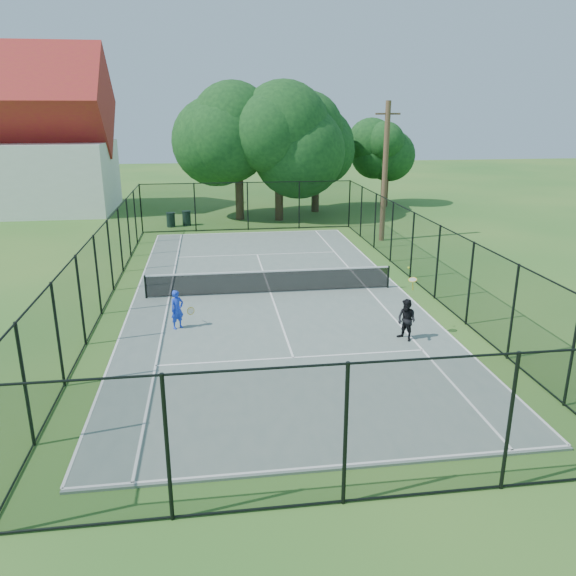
{
  "coord_description": "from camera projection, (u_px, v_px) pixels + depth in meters",
  "views": [
    {
      "loc": [
        -2.31,
        -21.85,
        7.29
      ],
      "look_at": [
        0.31,
        -3.0,
        1.2
      ],
      "focal_mm": 35.0,
      "sensor_mm": 36.0,
      "label": 1
    }
  ],
  "objects": [
    {
      "name": "ground",
      "position": [
        270.0,
        294.0,
        23.13
      ],
      "size": [
        120.0,
        120.0,
        0.0
      ],
      "primitive_type": "plane",
      "color": "#286221"
    },
    {
      "name": "tree_far_right",
      "position": [
        386.0,
        157.0,
        42.86
      ],
      "size": [
        4.58,
        4.58,
        6.05
      ],
      "color": "#332114",
      "rests_on": "ground"
    },
    {
      "name": "player_blue",
      "position": [
        177.0,
        309.0,
        19.19
      ],
      "size": [
        0.88,
        0.56,
        1.36
      ],
      "color": "blue",
      "rests_on": "tennis_court"
    },
    {
      "name": "tree_near_left",
      "position": [
        238.0,
        139.0,
        37.16
      ],
      "size": [
        6.7,
        6.7,
        8.74
      ],
      "color": "#332114",
      "rests_on": "ground"
    },
    {
      "name": "tennis_net",
      "position": [
        270.0,
        281.0,
        22.95
      ],
      "size": [
        10.08,
        0.08,
        0.95
      ],
      "color": "black",
      "rests_on": "tennis_court"
    },
    {
      "name": "player_black",
      "position": [
        406.0,
        320.0,
        18.19
      ],
      "size": [
        0.8,
        1.14,
        2.29
      ],
      "color": "black",
      "rests_on": "tennis_court"
    },
    {
      "name": "fence",
      "position": [
        270.0,
        259.0,
        22.67
      ],
      "size": [
        13.1,
        26.1,
        3.0
      ],
      "color": "black",
      "rests_on": "ground"
    },
    {
      "name": "trash_bin_left",
      "position": [
        171.0,
        220.0,
        36.19
      ],
      "size": [
        0.58,
        0.58,
        0.93
      ],
      "color": "black",
      "rests_on": "ground"
    },
    {
      "name": "tennis_court",
      "position": [
        270.0,
        293.0,
        23.12
      ],
      "size": [
        11.0,
        24.0,
        0.06
      ],
      "primitive_type": "cube",
      "color": "slate",
      "rests_on": "ground"
    },
    {
      "name": "utility_pole",
      "position": [
        385.0,
        172.0,
        31.41
      ],
      "size": [
        1.4,
        0.3,
        7.73
      ],
      "color": "#4C3823",
      "rests_on": "ground"
    },
    {
      "name": "trash_bin_right",
      "position": [
        187.0,
        218.0,
        36.63
      ],
      "size": [
        0.58,
        0.58,
        0.96
      ],
      "color": "black",
      "rests_on": "ground"
    },
    {
      "name": "tree_near_right",
      "position": [
        316.0,
        146.0,
        40.34
      ],
      "size": [
        5.43,
        5.43,
        7.49
      ],
      "color": "#332114",
      "rests_on": "ground"
    },
    {
      "name": "building",
      "position": [
        1.0,
        143.0,
        40.15
      ],
      "size": [
        15.3,
        8.15,
        11.87
      ],
      "color": "silver",
      "rests_on": "ground"
    },
    {
      "name": "tree_near_mid",
      "position": [
        279.0,
        141.0,
        36.94
      ],
      "size": [
        6.5,
        6.5,
        8.5
      ],
      "color": "#332114",
      "rests_on": "ground"
    }
  ]
}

